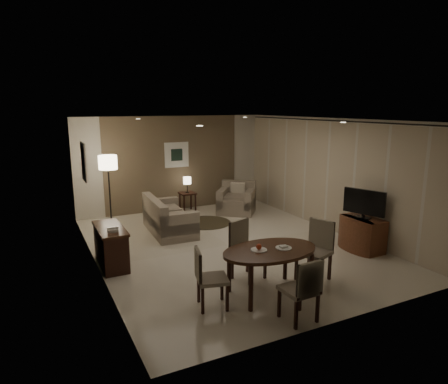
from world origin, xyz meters
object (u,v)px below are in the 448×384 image
chair_near (299,289)px  chair_far (249,251)px  tv_cabinet (362,234)px  chair_left (212,278)px  chair_right (314,252)px  sofa (169,215)px  armchair (236,198)px  dining_table (270,272)px  floor_lamp (110,191)px  console_desk (111,246)px  side_table (188,202)px

chair_near → chair_far: 1.52m
tv_cabinet → chair_left: bearing=-168.0°
tv_cabinet → chair_right: chair_right is taller
chair_left → sofa: 3.83m
chair_left → sofa: size_ratio=0.51×
chair_near → chair_left: bearing=-45.9°
chair_right → armchair: 4.60m
dining_table → chair_far: 0.67m
chair_right → floor_lamp: floor_lamp is taller
sofa → tv_cabinet: bearing=-129.8°
chair_left → sofa: bearing=4.6°
dining_table → sofa: (-0.39, 3.80, 0.05)m
console_desk → tv_cabinet: 5.11m
chair_left → side_table: (1.70, 5.39, -0.18)m
console_desk → chair_far: chair_far is taller
armchair → floor_lamp: bearing=-147.0°
chair_far → chair_near: bearing=-112.0°
console_desk → sofa: 2.22m
chair_left → armchair: (2.87, 4.60, -0.02)m
chair_right → chair_left: bearing=-107.8°
chair_left → sofa: chair_left is taller
chair_near → chair_left: size_ratio=1.03×
dining_table → floor_lamp: size_ratio=0.90×
side_table → tv_cabinet: bearing=-64.9°
tv_cabinet → sofa: sofa is taller
dining_table → chair_far: bearing=90.9°
dining_table → chair_near: (-0.07, -0.86, 0.10)m
dining_table → armchair: bearing=68.0°
chair_left → chair_right: bearing=-73.6°
chair_near → chair_far: size_ratio=0.92×
chair_right → side_table: (-0.26, 5.30, -0.24)m
tv_cabinet → chair_right: 2.02m
side_table → floor_lamp: 2.37m
side_table → console_desk: bearing=-131.8°
tv_cabinet → armchair: bearing=104.4°
chair_right → side_table: size_ratio=1.88×
chair_far → chair_right: 1.12m
tv_cabinet → chair_left: chair_left is taller
chair_near → chair_right: chair_right is taller
chair_near → dining_table: bearing=-97.4°
side_table → chair_left: bearing=-107.5°
console_desk → dining_table: dining_table is taller
dining_table → side_table: 5.46m
tv_cabinet → sofa: 4.39m
tv_cabinet → chair_far: chair_far is taller
sofa → side_table: 1.95m
chair_far → sofa: (-0.38, 3.15, -0.09)m
tv_cabinet → console_desk: bearing=162.9°
chair_left → side_table: chair_left is taller
tv_cabinet → chair_far: (-2.85, -0.18, 0.16)m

